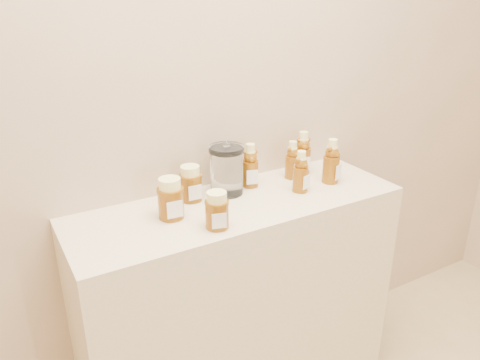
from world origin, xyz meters
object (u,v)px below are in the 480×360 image
honey_jar_left (171,198)px  glass_canister (227,168)px  bear_bottle_front_left (301,169)px  display_table (239,307)px  bear_bottle_back_left (250,163)px

honey_jar_left → glass_canister: bearing=22.7°
bear_bottle_front_left → glass_canister: bearing=138.1°
display_table → glass_canister: bearing=88.1°
bear_bottle_back_left → honey_jar_left: (-0.36, -0.09, -0.03)m
honey_jar_left → bear_bottle_front_left: bearing=0.1°
bear_bottle_back_left → bear_bottle_front_left: size_ratio=1.07×
glass_canister → display_table: bearing=-91.9°
bear_bottle_back_left → bear_bottle_front_left: (0.13, -0.13, -0.01)m
display_table → bear_bottle_front_left: size_ratio=6.78×
bear_bottle_back_left → honey_jar_left: bearing=-148.6°
bear_bottle_back_left → bear_bottle_front_left: 0.19m
bear_bottle_front_left → honey_jar_left: 0.50m
bear_bottle_back_left → display_table: bearing=-118.8°
bear_bottle_front_left → glass_canister: (-0.24, 0.12, 0.01)m
display_table → bear_bottle_front_left: (0.24, -0.03, 0.54)m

